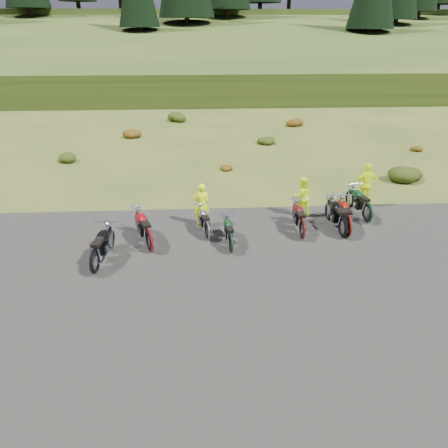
{
  "coord_description": "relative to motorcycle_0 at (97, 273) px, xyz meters",
  "views": [
    {
      "loc": [
        -1.73,
        -12.61,
        6.94
      ],
      "look_at": [
        -0.97,
        0.43,
        0.95
      ],
      "focal_mm": 35.0,
      "sensor_mm": 36.0,
      "label": 1
    }
  ],
  "objects": [
    {
      "name": "motorcycle_2",
      "position": [
        4.21,
        1.07,
        0.0
      ],
      "size": [
        0.74,
        1.92,
        0.99
      ],
      "primitive_type": null,
      "rotation": [
        0.0,
        0.0,
        1.63
      ],
      "color": "#0E3218",
      "rests_on": "ground"
    },
    {
      "name": "shrub_2",
      "position": [
        -1.24,
        17.49,
        0.38
      ],
      "size": [
        1.3,
        1.3,
        0.77
      ],
      "primitive_type": "ellipsoid",
      "color": "#5D2B0B",
      "rests_on": "ground"
    },
    {
      "name": "motorcycle_5",
      "position": [
        8.25,
        1.98,
        0.0
      ],
      "size": [
        0.87,
        2.28,
        1.17
      ],
      "primitive_type": null,
      "rotation": [
        0.0,
        0.0,
        1.62
      ],
      "color": "black",
      "rests_on": "ground"
    },
    {
      "name": "motorcycle_0",
      "position": [
        0.0,
        0.0,
        0.0
      ],
      "size": [
        1.04,
        2.32,
        1.17
      ],
      "primitive_type": null,
      "rotation": [
        0.0,
        0.0,
        1.44
      ],
      "color": "black",
      "rests_on": "ground"
    },
    {
      "name": "shrub_6",
      "position": [
        10.36,
        20.69,
        0.38
      ],
      "size": [
        1.3,
        1.3,
        0.77
      ],
      "primitive_type": "ellipsoid",
      "color": "#5D2B0B",
      "rests_on": "ground"
    },
    {
      "name": "motorcycle_1",
      "position": [
        1.51,
        1.32,
        0.0
      ],
      "size": [
        1.49,
        2.36,
        1.18
      ],
      "primitive_type": null,
      "rotation": [
        0.0,
        0.0,
        1.93
      ],
      "color": "maroon",
      "rests_on": "ground"
    },
    {
      "name": "motorcycle_3",
      "position": [
        3.46,
        2.1,
        0.0
      ],
      "size": [
        0.97,
        1.96,
        0.98
      ],
      "primitive_type": null,
      "rotation": [
        0.0,
        0.0,
        1.76
      ],
      "color": "#AEADB2",
      "rests_on": "ground"
    },
    {
      "name": "shrub_1",
      "position": [
        -4.14,
        12.19,
        0.31
      ],
      "size": [
        1.03,
        1.03,
        0.61
      ],
      "primitive_type": "ellipsoid",
      "color": "black",
      "rests_on": "ground"
    },
    {
      "name": "shrub_4",
      "position": [
        4.56,
        10.09,
        0.23
      ],
      "size": [
        0.77,
        0.77,
        0.45
      ],
      "primitive_type": "ellipsoid",
      "color": "#5D2B0B",
      "rests_on": "ground"
    },
    {
      "name": "shrub_8",
      "position": [
        16.16,
        13.29,
        0.23
      ],
      "size": [
        0.77,
        0.77,
        0.45
      ],
      "primitive_type": "ellipsoid",
      "color": "#5D2B0B",
      "rests_on": "ground"
    },
    {
      "name": "hill_plateau",
      "position": [
        4.96,
        110.89,
        0.0
      ],
      "size": [
        300.0,
        90.0,
        9.17
      ],
      "primitive_type": "cube",
      "color": "#2C3E14",
      "rests_on": "ground"
    },
    {
      "name": "person_middle",
      "position": [
        3.28,
        3.3,
        0.82
      ],
      "size": [
        0.63,
        0.45,
        1.65
      ],
      "primitive_type": "imported",
      "rotation": [
        0.0,
        0.0,
        3.23
      ],
      "color": "#D9F00C",
      "rests_on": "ground"
    },
    {
      "name": "person_right_a",
      "position": [
        7.18,
        3.99,
        0.8
      ],
      "size": [
        0.9,
        0.77,
        1.59
      ],
      "primitive_type": "imported",
      "rotation": [
        0.0,
        0.0,
        3.39
      ],
      "color": "#D9F00C",
      "rests_on": "ground"
    },
    {
      "name": "shrub_3",
      "position": [
        1.66,
        22.79,
        0.46
      ],
      "size": [
        1.56,
        1.56,
        0.92
      ],
      "primitive_type": "ellipsoid",
      "color": "black",
      "rests_on": "ground"
    },
    {
      "name": "gravel_pad",
      "position": [
        4.96,
        -1.11,
        0.0
      ],
      "size": [
        20.0,
        12.0,
        0.04
      ],
      "primitive_type": "cube",
      "color": "black",
      "rests_on": "ground"
    },
    {
      "name": "motorcycle_6",
      "position": [
        8.46,
        2.03,
        0.0
      ],
      "size": [
        0.91,
        2.25,
        1.15
      ],
      "primitive_type": null,
      "rotation": [
        0.0,
        0.0,
        1.49
      ],
      "color": "maroon",
      "rests_on": "ground"
    },
    {
      "name": "ground",
      "position": [
        4.96,
        0.89,
        0.0
      ],
      "size": [
        300.0,
        300.0,
        0.0
      ],
      "primitive_type": "plane",
      "color": "#3A4A18",
      "rests_on": "ground"
    },
    {
      "name": "hill_slope",
      "position": [
        4.96,
        50.89,
        0.0
      ],
      "size": [
        300.0,
        45.97,
        9.37
      ],
      "primitive_type": null,
      "rotation": [
        0.14,
        0.0,
        0.0
      ],
      "color": "#2C3E14",
      "rests_on": "ground"
    },
    {
      "name": "shrub_5",
      "position": [
        7.46,
        15.39,
        0.31
      ],
      "size": [
        1.03,
        1.03,
        0.61
      ],
      "primitive_type": "ellipsoid",
      "color": "black",
      "rests_on": "ground"
    },
    {
      "name": "person_right_b",
      "position": [
        10.06,
        4.83,
        0.92
      ],
      "size": [
        1.11,
        0.54,
        1.84
      ],
      "primitive_type": "imported",
      "rotation": [
        0.0,
        0.0,
        3.23
      ],
      "color": "#D9F00C",
      "rests_on": "ground"
    },
    {
      "name": "motorcycle_7",
      "position": [
        9.57,
        3.19,
        0.0
      ],
      "size": [
        1.03,
        2.29,
        1.16
      ],
      "primitive_type": null,
      "rotation": [
        0.0,
        0.0,
        1.7
      ],
      "color": "#0E3418",
      "rests_on": "ground"
    },
    {
      "name": "shrub_7",
      "position": [
        13.26,
        7.99,
        0.46
      ],
      "size": [
        1.56,
        1.56,
        0.92
      ],
      "primitive_type": "ellipsoid",
      "color": "black",
      "rests_on": "ground"
    },
    {
      "name": "motorcycle_4",
      "position": [
        6.79,
        1.93,
        0.0
      ],
      "size": [
        0.74,
        2.11,
        1.1
      ],
      "primitive_type": null,
      "rotation": [
        0.0,
        0.0,
        1.55
      ],
      "color": "#550F0E",
      "rests_on": "ground"
    }
  ]
}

